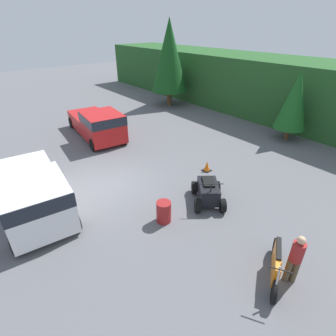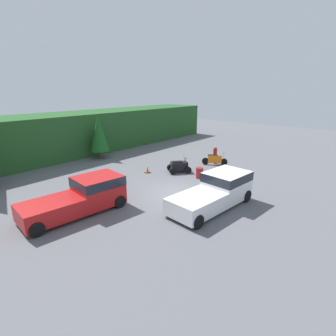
# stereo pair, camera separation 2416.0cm
# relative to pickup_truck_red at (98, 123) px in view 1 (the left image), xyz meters

# --- Properties ---
(ground_plane) EXTENTS (80.00, 80.00, 0.00)m
(ground_plane) POSITION_rel_pickup_truck_red_xyz_m (5.60, -2.30, -1.02)
(ground_plane) COLOR #5B5B60
(hillside_backdrop) EXTENTS (44.00, 6.00, 4.43)m
(hillside_backdrop) POSITION_rel_pickup_truck_red_xyz_m (5.60, 13.70, 1.20)
(hillside_backdrop) COLOR #235123
(hillside_backdrop) RESTS_ON ground_plane
(tree_left) EXTENTS (3.21, 3.21, 7.29)m
(tree_left) POSITION_rel_pickup_truck_red_xyz_m (-3.28, 8.78, 3.27)
(tree_left) COLOR brown
(tree_left) RESTS_ON ground_plane
(tree_mid_left) EXTENTS (1.95, 1.95, 4.44)m
(tree_mid_left) POSITION_rel_pickup_truck_red_xyz_m (8.10, 9.56, 1.60)
(tree_mid_left) COLOR brown
(tree_mid_left) RESTS_ON ground_plane
(pickup_truck_red) EXTENTS (6.02, 2.90, 1.94)m
(pickup_truck_red) POSITION_rel_pickup_truck_red_xyz_m (0.00, 0.00, 0.00)
(pickup_truck_red) COLOR red
(pickup_truck_red) RESTS_ON ground_plane
(pickup_truck_second) EXTENTS (6.09, 2.86, 1.94)m
(pickup_truck_second) POSITION_rel_pickup_truck_red_xyz_m (5.78, -5.56, 0.00)
(pickup_truck_second) COLOR white
(pickup_truck_second) RESTS_ON ground_plane
(dirt_bike) EXTENTS (1.33, 2.12, 1.20)m
(dirt_bike) POSITION_rel_pickup_truck_red_xyz_m (13.56, -0.86, -0.52)
(dirt_bike) COLOR black
(dirt_bike) RESTS_ON ground_plane
(quad_atv) EXTENTS (2.29, 2.18, 1.26)m
(quad_atv) POSITION_rel_pickup_truck_red_xyz_m (9.62, 0.37, -0.52)
(quad_atv) COLOR black
(quad_atv) RESTS_ON ground_plane
(rider_person) EXTENTS (0.51, 0.51, 1.75)m
(rider_person) POSITION_rel_pickup_truck_red_xyz_m (13.95, -0.63, -0.07)
(rider_person) COLOR brown
(rider_person) RESTS_ON ground_plane
(traffic_cone) EXTENTS (0.42, 0.42, 0.55)m
(traffic_cone) POSITION_rel_pickup_truck_red_xyz_m (7.71, 2.34, -0.76)
(traffic_cone) COLOR black
(traffic_cone) RESTS_ON ground_plane
(steel_barrel) EXTENTS (0.58, 0.58, 0.88)m
(steel_barrel) POSITION_rel_pickup_truck_red_xyz_m (9.42, -1.89, -0.58)
(steel_barrel) COLOR maroon
(steel_barrel) RESTS_ON ground_plane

